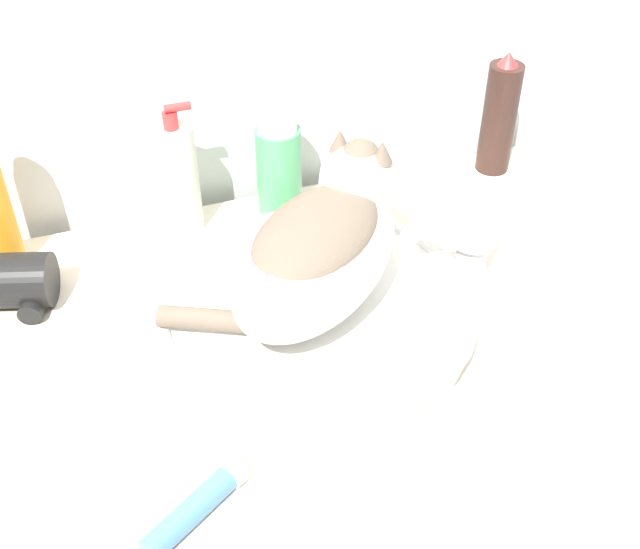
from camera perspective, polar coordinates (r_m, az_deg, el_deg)
The scene contains 8 objects.
vanity_counter at distance 1.42m, azimuth -0.27°, elevation -15.97°, with size 1.04×0.61×0.88m.
sink_basin at distance 1.05m, azimuth -0.25°, elevation -2.68°, with size 0.42×0.42×0.05m.
cat at distance 1.00m, azimuth 0.14°, elevation 2.32°, with size 0.37×0.33×0.18m.
faucet at distance 1.12m, azimuth 10.60°, elevation 2.77°, with size 0.14×0.06×0.13m.
mouthwash_bottle at distance 1.24m, azimuth -2.94°, elevation 7.84°, with size 0.07×0.07×0.17m.
hairspray_can_black at distance 1.37m, azimuth 12.63°, elevation 10.90°, with size 0.06×0.06×0.21m.
soap_pump_bottle at distance 1.21m, azimuth -10.06°, elevation 6.72°, with size 0.06×0.06×0.21m.
cream_tube at distance 0.88m, azimuth -8.76°, elevation -15.98°, with size 0.13×0.10×0.03m.
Camera 1 is at (-0.25, -0.46, 1.61)m, focal length 45.00 mm.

